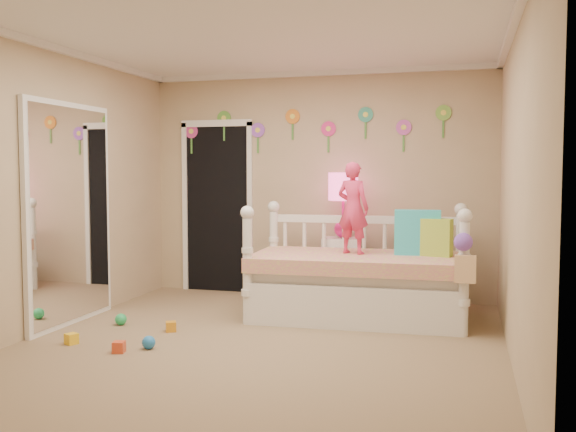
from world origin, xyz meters
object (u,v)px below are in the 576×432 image
(daybed, at_px, (358,261))
(nightstand, at_px, (343,270))
(child, at_px, (353,208))
(table_lamp, at_px, (343,195))

(daybed, relative_size, nightstand, 2.92)
(daybed, xyz_separation_m, child, (-0.06, 0.04, 0.52))
(daybed, relative_size, table_lamp, 2.91)
(child, distance_m, table_lamp, 0.73)
(child, height_order, nightstand, child)
(daybed, height_order, child, child)
(child, height_order, table_lamp, child)
(nightstand, xyz_separation_m, table_lamp, (0.00, 0.00, 0.84))
(child, bearing_deg, daybed, 167.29)
(nightstand, height_order, table_lamp, table_lamp)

